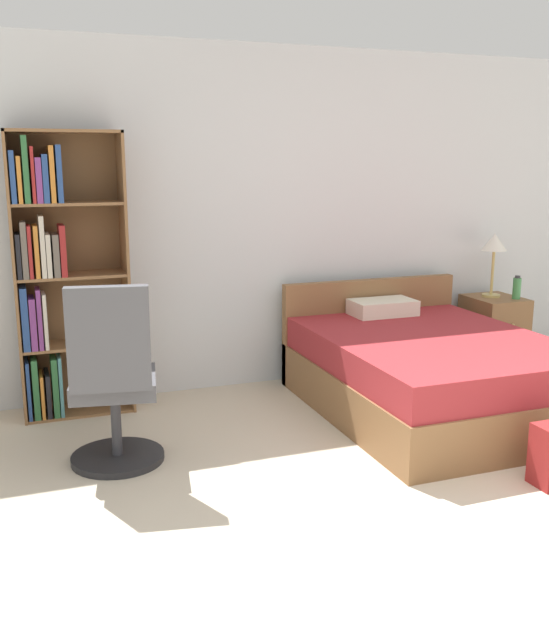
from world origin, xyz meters
TOP-DOWN VIEW (x-y plane):
  - wall_back at (0.00, 3.23)m, footprint 9.00×0.06m
  - bookshelf at (-1.95, 2.98)m, footprint 0.75×0.32m
  - bed at (0.49, 2.16)m, footprint 1.51×1.96m
  - office_chair at (-1.74, 1.93)m, footprint 0.56×0.63m
  - nightstand at (1.60, 2.89)m, footprint 0.41×0.50m
  - table_lamp at (1.58, 2.93)m, footprint 0.21×0.21m
  - water_bottle at (1.72, 2.77)m, footprint 0.07×0.07m

SIDE VIEW (x-z plane):
  - bed at x=0.49m, z-range -0.12..0.70m
  - nightstand at x=1.60m, z-range 0.00..0.62m
  - office_chair at x=-1.74m, z-range -0.06..1.05m
  - water_bottle at x=1.72m, z-range 0.61..0.81m
  - bookshelf at x=-1.95m, z-range 0.02..1.97m
  - table_lamp at x=1.58m, z-range 0.78..1.32m
  - wall_back at x=0.00m, z-range 0.00..2.60m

